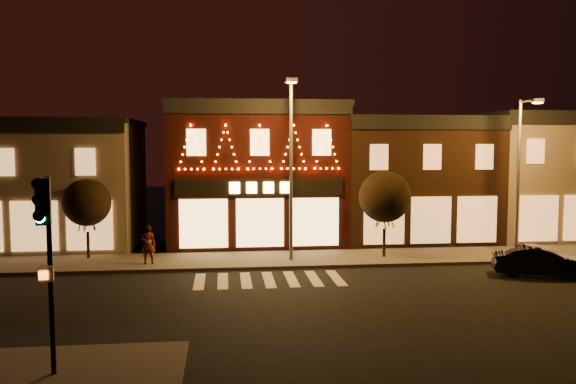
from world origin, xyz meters
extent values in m
plane|color=black|center=(0.00, 0.00, 0.00)|extent=(120.00, 120.00, 0.00)
cube|color=#47423D|center=(2.00, 8.00, 0.07)|extent=(44.00, 4.00, 0.15)
cube|color=#7B6C57|center=(-13.00, 14.00, 3.50)|extent=(12.00, 8.00, 7.00)
cube|color=black|center=(-13.00, 14.00, 7.15)|extent=(12.20, 8.20, 0.30)
cube|color=black|center=(-13.00, 9.95, 6.75)|extent=(12.00, 0.25, 0.50)
cube|color=black|center=(0.00, 14.00, 4.00)|extent=(10.00, 8.00, 8.00)
cube|color=black|center=(0.00, 14.00, 8.15)|extent=(10.20, 8.20, 0.30)
cube|color=black|center=(0.00, 9.95, 7.75)|extent=(10.00, 0.25, 0.50)
cube|color=black|center=(0.00, 9.90, 3.60)|extent=(9.00, 0.15, 0.90)
cube|color=#FFD87F|center=(0.00, 9.80, 3.60)|extent=(3.40, 0.08, 0.60)
cube|color=#321C11|center=(9.50, 14.00, 3.60)|extent=(9.00, 8.00, 7.20)
cube|color=black|center=(9.50, 14.00, 7.35)|extent=(9.20, 8.20, 0.30)
cube|color=black|center=(9.50, 9.95, 6.95)|extent=(9.00, 0.25, 0.50)
cube|color=#7B6C57|center=(18.50, 14.00, 3.75)|extent=(9.00, 8.00, 7.50)
cube|color=black|center=(18.50, 14.00, 7.65)|extent=(9.20, 8.20, 0.30)
cylinder|color=black|center=(-6.25, -6.07, 2.65)|extent=(0.13, 0.13, 5.01)
cube|color=black|center=(-6.29, -6.30, 4.56)|extent=(0.41, 0.39, 1.14)
cylinder|color=#19FF72|center=(-6.33, -6.47, 4.18)|extent=(0.25, 0.11, 0.24)
cube|color=beige|center=(-6.29, -6.28, 2.76)|extent=(0.39, 0.30, 0.37)
cylinder|color=#59595E|center=(1.41, 7.64, 4.59)|extent=(0.18, 0.18, 8.87)
cylinder|color=#59595E|center=(1.31, 6.76, 8.91)|extent=(0.30, 1.78, 0.11)
cube|color=#59595E|center=(1.22, 5.87, 8.85)|extent=(0.58, 0.37, 0.20)
cube|color=orange|center=(1.22, 5.87, 8.73)|extent=(0.44, 0.27, 0.06)
cylinder|color=#59595E|center=(13.00, 7.11, 4.14)|extent=(0.16, 0.16, 7.99)
cylinder|color=#59595E|center=(13.00, 6.31, 8.04)|extent=(0.11, 1.60, 0.10)
cube|color=#59595E|center=(13.01, 5.51, 7.99)|extent=(0.50, 0.28, 0.18)
cube|color=orange|center=(13.01, 5.51, 7.88)|extent=(0.38, 0.20, 0.05)
cylinder|color=black|center=(-8.80, 9.19, 0.81)|extent=(0.15, 0.15, 1.32)
sphere|color=black|center=(-8.80, 9.19, 2.98)|extent=(2.41, 2.41, 2.41)
cylinder|color=black|center=(6.24, 7.79, 0.87)|extent=(0.16, 0.16, 1.44)
sphere|color=black|center=(6.24, 7.79, 3.24)|extent=(2.64, 2.64, 2.64)
imported|color=black|center=(12.18, 3.34, 0.67)|extent=(4.31, 2.69, 1.34)
imported|color=gray|center=(-5.56, 7.25, 1.10)|extent=(0.71, 0.48, 1.89)
camera|label=1|loc=(-1.93, -20.86, 5.98)|focal=36.16mm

